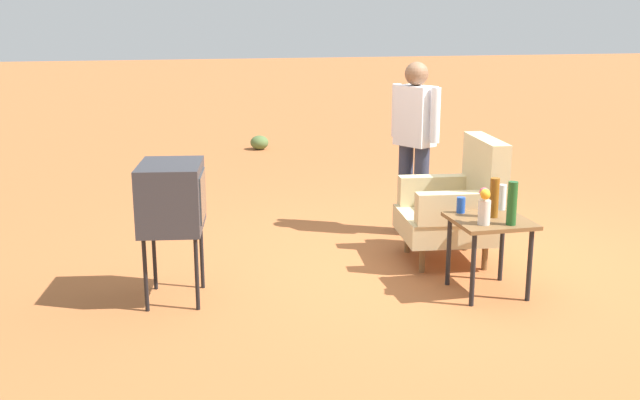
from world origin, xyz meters
name	(u,v)px	position (x,y,z in m)	size (l,w,h in m)	color
ground_plane	(431,262)	(0.00, 0.00, 0.00)	(60.00, 60.00, 0.00)	#AD6033
armchair	(458,204)	(-0.01, 0.23, 0.50)	(0.85, 0.86, 1.06)	brown
side_table	(490,230)	(0.76, 0.16, 0.50)	(0.56, 0.56, 0.58)	black
tv_on_stand	(172,197)	(0.36, -2.16, 0.78)	(0.66, 0.53, 1.03)	black
person_standing	(415,137)	(-0.89, 0.15, 0.94)	(0.51, 0.36, 1.64)	#2D3347
bottle_wine_green	(512,203)	(0.94, 0.23, 0.74)	(0.07, 0.07, 0.32)	#1E5623
bottle_tall_amber	(494,198)	(0.71, 0.20, 0.73)	(0.07, 0.07, 0.30)	brown
soda_can_blue	(461,205)	(0.54, 0.01, 0.64)	(0.07, 0.07, 0.12)	blue
bottle_short_clear	(502,197)	(0.53, 0.36, 0.68)	(0.06, 0.06, 0.20)	silver
flower_vase	(485,205)	(0.88, 0.04, 0.73)	(0.15, 0.10, 0.27)	silver
shrub_near	(259,142)	(-5.75, -0.61, 0.11)	(0.28, 0.28, 0.22)	#516B38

